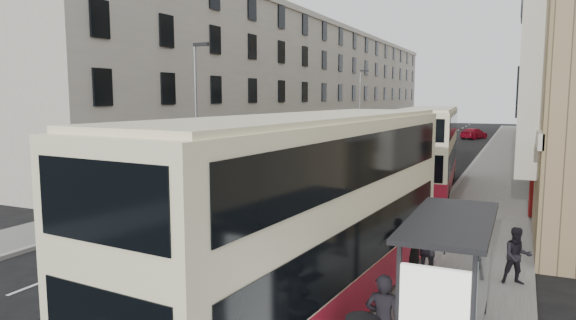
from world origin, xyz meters
The scene contains 19 objects.
ground centered at (0.00, 0.00, 0.00)m, with size 200.00×200.00×0.00m, color black.
pavement_right centered at (8.00, 30.00, 0.07)m, with size 4.00×120.00×0.15m, color #61615C.
pavement_left centered at (-7.50, 30.00, 0.07)m, with size 3.00×120.00×0.15m, color #61615C.
kerb_right centered at (6.00, 30.00, 0.07)m, with size 0.25×120.00×0.15m, color gray.
kerb_left centered at (-6.00, 30.00, 0.07)m, with size 0.25×120.00×0.15m, color gray.
road_markings centered at (0.00, 45.00, 0.01)m, with size 10.00×110.00×0.01m, color silver, non-canonical shape.
terrace_left centered at (-13.43, 45.50, 6.52)m, with size 9.18×79.00×13.25m.
bus_shelter centered at (8.34, -0.39, 2.14)m, with size 1.65×4.25×2.70m.
guard_railing centered at (6.25, 5.75, 0.86)m, with size 0.06×6.56×1.01m.
street_lamp_near centered at (-6.35, 12.00, 4.64)m, with size 0.93×0.18×8.00m.
street_lamp_far centered at (-6.35, 42.00, 4.64)m, with size 0.93×0.18×8.00m.
double_decker_front centered at (5.00, 0.26, 2.51)m, with size 3.80×12.54×4.93m.
double_decker_rear centered at (4.60, 19.02, 2.40)m, with size 3.71×12.02×4.72m.
pedestrian_mid centered at (9.49, 4.36, 0.95)m, with size 0.78×0.61×1.61m, color black.
pedestrian_far centered at (7.17, 3.77, 0.99)m, with size 0.98×0.41×1.67m, color black.
white_van centered at (-4.84, 41.98, 0.80)m, with size 2.67×5.79×1.61m, color white.
car_silver centered at (-2.39, 59.82, 0.80)m, with size 1.89×4.69×1.60m, color #96989D.
car_dark centered at (-5.20, 63.04, 0.65)m, with size 1.37×3.94×1.30m, color black.
car_red centered at (3.77, 58.66, 0.68)m, with size 1.91×4.69×1.36m, color maroon.
Camera 1 is at (9.46, -10.82, 5.34)m, focal length 32.00 mm.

